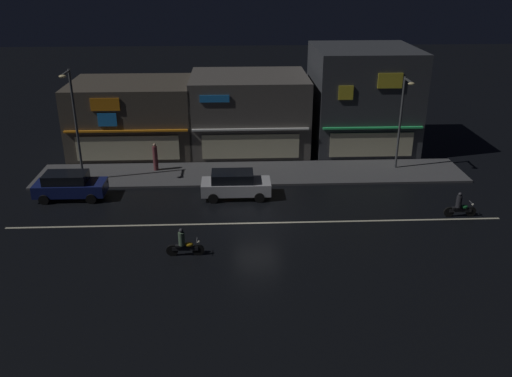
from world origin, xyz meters
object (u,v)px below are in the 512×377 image
pedestrian_on_sidewalk (155,158)px  streetlamp_mid (402,116)px  streetlamp_west (74,118)px  traffic_cone (231,186)px  motorcycle_following (460,207)px  parked_car_trailing (235,184)px  parked_car_near_kerb (69,185)px  motorcycle_lead (184,244)px

pedestrian_on_sidewalk → streetlamp_mid: bearing=-35.3°
streetlamp_west → traffic_cone: streetlamp_west is taller
motorcycle_following → traffic_cone: bearing=162.3°
streetlamp_west → streetlamp_mid: size_ratio=1.14×
streetlamp_west → parked_car_trailing: size_ratio=1.72×
pedestrian_on_sidewalk → traffic_cone: (5.23, -3.43, -0.78)m
streetlamp_west → motorcycle_following: bearing=-15.0°
parked_car_near_kerb → motorcycle_following: (23.20, -3.66, -0.24)m
streetlamp_west → parked_car_trailing: bearing=-15.4°
motorcycle_lead → traffic_cone: bearing=-113.0°
streetlamp_west → traffic_cone: (9.89, -1.61, -4.20)m
parked_car_near_kerb → motorcycle_following: parked_car_near_kerb is taller
streetlamp_west → motorcycle_following: streetlamp_west is taller
motorcycle_following → streetlamp_mid: bearing=102.6°
streetlamp_mid → traffic_cone: size_ratio=11.74×
parked_car_near_kerb → parked_car_trailing: (10.27, -0.27, 0.00)m
motorcycle_lead → motorcycle_following: size_ratio=1.00×
streetlamp_mid → pedestrian_on_sidewalk: size_ratio=3.32×
pedestrian_on_sidewalk → parked_car_trailing: size_ratio=0.45×
parked_car_near_kerb → traffic_cone: 10.05m
streetlamp_west → parked_car_near_kerb: size_ratio=1.72×
parked_car_trailing → motorcycle_following: bearing=165.3°
parked_car_near_kerb → streetlamp_mid: bearing=-169.9°
pedestrian_on_sidewalk → parked_car_trailing: bearing=-73.6°
parked_car_near_kerb → parked_car_trailing: bearing=178.5°
streetlamp_west → traffic_cone: size_ratio=13.41×
streetlamp_mid → pedestrian_on_sidewalk: bearing=178.4°
motorcycle_lead → motorcycle_following: bearing=-173.8°
traffic_cone → parked_car_near_kerb: bearing=-174.7°
streetlamp_mid → motorcycle_lead: (-14.06, -11.32, -3.36)m
traffic_cone → streetlamp_west: bearing=170.8°
streetlamp_mid → motorcycle_lead: 18.36m
pedestrian_on_sidewalk → motorcycle_following: 20.12m
streetlamp_west → pedestrian_on_sidewalk: (4.65, 1.82, -3.42)m
pedestrian_on_sidewalk → parked_car_trailing: pedestrian_on_sidewalk is taller
parked_car_trailing → motorcycle_lead: parked_car_trailing is taller
streetlamp_west → pedestrian_on_sidewalk: size_ratio=3.79×
motorcycle_lead → traffic_cone: motorcycle_lead is taller
motorcycle_lead → streetlamp_west: bearing=-60.4°
streetlamp_mid → traffic_cone: bearing=-165.9°
streetlamp_west → parked_car_near_kerb: (-0.10, -2.53, -3.60)m
streetlamp_mid → pedestrian_on_sidewalk: (-16.96, 0.49, -2.94)m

